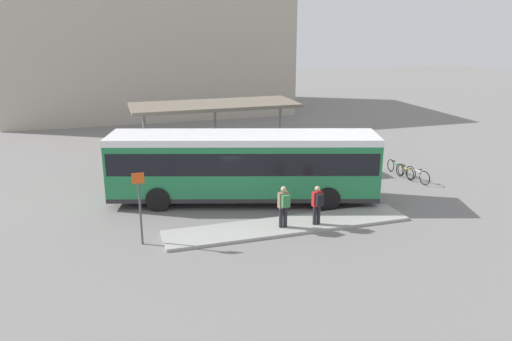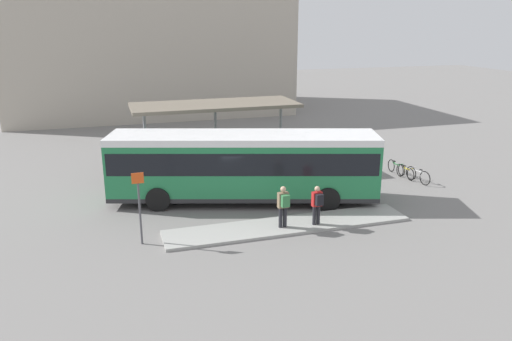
% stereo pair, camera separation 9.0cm
% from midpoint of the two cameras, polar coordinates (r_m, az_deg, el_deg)
% --- Properties ---
extents(ground_plane, '(120.00, 120.00, 0.00)m').
position_cam_midpoint_polar(ground_plane, '(23.31, -1.31, -3.50)').
color(ground_plane, slate).
extents(curb_island, '(10.16, 1.80, 0.12)m').
position_cam_midpoint_polar(curb_island, '(20.50, 3.83, -6.29)').
color(curb_island, '#9E9E99').
rests_on(curb_island, ground_plane).
extents(city_bus, '(12.30, 5.98, 3.19)m').
position_cam_midpoint_polar(city_bus, '(22.73, -1.32, 0.90)').
color(city_bus, '#237A47').
rests_on(city_bus, ground_plane).
extents(pedestrian_waiting, '(0.44, 0.46, 1.72)m').
position_cam_midpoint_polar(pedestrian_waiting, '(19.79, 3.29, -3.88)').
color(pedestrian_waiting, '#232328').
rests_on(pedestrian_waiting, curb_island).
extents(pedestrian_companion, '(0.41, 0.43, 1.63)m').
position_cam_midpoint_polar(pedestrian_companion, '(20.20, 7.14, -3.70)').
color(pedestrian_companion, '#232328').
rests_on(pedestrian_companion, curb_island).
extents(bicycle_white, '(0.48, 1.72, 0.75)m').
position_cam_midpoint_polar(bicycle_white, '(27.20, 18.10, -0.53)').
color(bicycle_white, black).
rests_on(bicycle_white, ground_plane).
extents(bicycle_yellow, '(0.48, 1.53, 0.66)m').
position_cam_midpoint_polar(bicycle_yellow, '(27.76, 16.86, -0.17)').
color(bicycle_yellow, black).
rests_on(bicycle_yellow, ground_plane).
extents(bicycle_green, '(0.48, 1.64, 0.71)m').
position_cam_midpoint_polar(bicycle_green, '(28.35, 15.75, 0.31)').
color(bicycle_green, black).
rests_on(bicycle_green, ground_plane).
extents(station_shelter, '(8.92, 3.44, 3.80)m').
position_cam_midpoint_polar(station_shelter, '(27.24, -4.61, 7.29)').
color(station_shelter, '#706656').
rests_on(station_shelter, ground_plane).
extents(potted_planter_near_shelter, '(0.81, 0.81, 1.33)m').
position_cam_midpoint_polar(potted_planter_near_shelter, '(25.05, -2.14, -0.38)').
color(potted_planter_near_shelter, slate).
rests_on(potted_planter_near_shelter, ground_plane).
extents(potted_planter_far_side, '(0.80, 0.80, 1.17)m').
position_cam_midpoint_polar(potted_planter_far_side, '(26.31, 4.79, 0.21)').
color(potted_planter_far_side, slate).
rests_on(potted_planter_far_side, ground_plane).
extents(platform_sign, '(0.44, 0.08, 2.80)m').
position_cam_midpoint_polar(platform_sign, '(18.88, -13.04, -3.88)').
color(platform_sign, '#4C4C51').
rests_on(platform_sign, ground_plane).
extents(station_building, '(23.85, 12.89, 11.66)m').
position_cam_midpoint_polar(station_building, '(47.60, -12.09, 13.69)').
color(station_building, '#B2A899').
rests_on(station_building, ground_plane).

